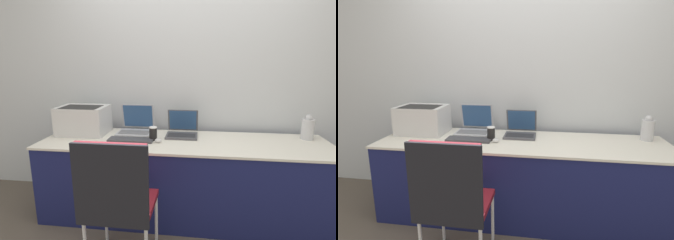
{
  "view_description": "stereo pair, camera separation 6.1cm",
  "coord_description": "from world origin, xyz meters",
  "views": [
    {
      "loc": [
        0.14,
        -1.9,
        1.43
      ],
      "look_at": [
        -0.15,
        0.38,
        0.9
      ],
      "focal_mm": 28.0,
      "sensor_mm": 36.0,
      "label": 1
    },
    {
      "loc": [
        0.2,
        -1.89,
        1.43
      ],
      "look_at": [
        -0.15,
        0.38,
        0.9
      ],
      "focal_mm": 28.0,
      "sensor_mm": 36.0,
      "label": 2
    }
  ],
  "objects": [
    {
      "name": "ground_plane",
      "position": [
        0.0,
        0.0,
        0.0
      ],
      "size": [
        14.0,
        14.0,
        0.0
      ],
      "primitive_type": "plane",
      "color": "brown"
    },
    {
      "name": "wall_back",
      "position": [
        0.0,
        0.81,
        1.3
      ],
      "size": [
        8.0,
        0.05,
        2.6
      ],
      "color": "silver",
      "rests_on": "ground_plane"
    },
    {
      "name": "table",
      "position": [
        0.0,
        0.35,
        0.36
      ],
      "size": [
        2.57,
        0.71,
        0.72
      ],
      "color": "#191E51",
      "rests_on": "ground_plane"
    },
    {
      "name": "printer",
      "position": [
        -0.99,
        0.47,
        0.87
      ],
      "size": [
        0.46,
        0.35,
        0.27
      ],
      "color": "silver",
      "rests_on": "table"
    },
    {
      "name": "laptop_left",
      "position": [
        -0.5,
        0.57,
        0.78
      ],
      "size": [
        0.33,
        0.32,
        0.27
      ],
      "color": "#B7B7BC",
      "rests_on": "table"
    },
    {
      "name": "laptop_right",
      "position": [
        -0.03,
        0.53,
        0.78
      ],
      "size": [
        0.29,
        0.3,
        0.24
      ],
      "color": "#4C4C51",
      "rests_on": "table"
    },
    {
      "name": "external_keyboard",
      "position": [
        -0.47,
        0.28,
        0.73
      ],
      "size": [
        0.4,
        0.13,
        0.02
      ],
      "color": "#3D3D42",
      "rests_on": "table"
    },
    {
      "name": "coffee_cup",
      "position": [
        -0.28,
        0.33,
        0.78
      ],
      "size": [
        0.07,
        0.07,
        0.12
      ],
      "color": "black",
      "rests_on": "table"
    },
    {
      "name": "mouse",
      "position": [
        -0.22,
        0.27,
        0.74
      ],
      "size": [
        0.06,
        0.05,
        0.04
      ],
      "color": "silver",
      "rests_on": "table"
    },
    {
      "name": "metal_pitcher",
      "position": [
        1.11,
        0.54,
        0.83
      ],
      "size": [
        0.11,
        0.11,
        0.23
      ],
      "color": "silver",
      "rests_on": "table"
    },
    {
      "name": "chair",
      "position": [
        -0.38,
        -0.43,
        0.6
      ],
      "size": [
        0.46,
        0.43,
        0.96
      ],
      "color": "maroon",
      "rests_on": "ground_plane"
    }
  ]
}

